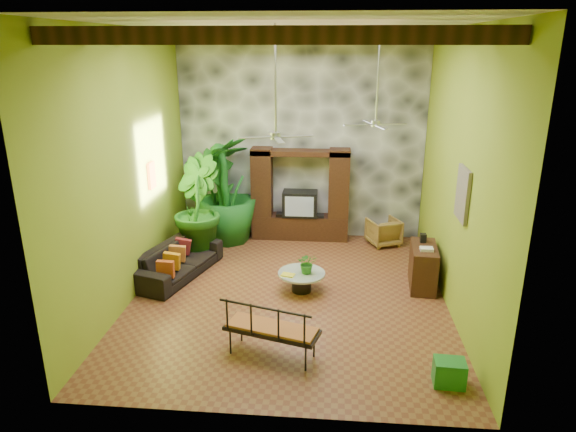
# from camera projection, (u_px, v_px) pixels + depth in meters

# --- Properties ---
(ground) EXTENTS (7.00, 7.00, 0.00)m
(ground) POSITION_uv_depth(u_px,v_px,m) (289.00, 294.00, 10.11)
(ground) COLOR brown
(ground) RESTS_ON ground
(ceiling) EXTENTS (6.00, 7.00, 0.02)m
(ceiling) POSITION_uv_depth(u_px,v_px,m) (290.00, 24.00, 8.52)
(ceiling) COLOR silver
(ceiling) RESTS_ON back_wall
(back_wall) EXTENTS (6.00, 0.02, 5.00)m
(back_wall) POSITION_uv_depth(u_px,v_px,m) (301.00, 138.00, 12.62)
(back_wall) COLOR olive
(back_wall) RESTS_ON ground
(left_wall) EXTENTS (0.02, 7.00, 5.00)m
(left_wall) POSITION_uv_depth(u_px,v_px,m) (129.00, 167.00, 9.56)
(left_wall) COLOR olive
(left_wall) RESTS_ON ground
(right_wall) EXTENTS (0.02, 7.00, 5.00)m
(right_wall) POSITION_uv_depth(u_px,v_px,m) (458.00, 174.00, 9.07)
(right_wall) COLOR olive
(right_wall) RESTS_ON ground
(stone_accent_wall) EXTENTS (5.98, 0.10, 4.98)m
(stone_accent_wall) POSITION_uv_depth(u_px,v_px,m) (301.00, 138.00, 12.56)
(stone_accent_wall) COLOR #36373D
(stone_accent_wall) RESTS_ON ground
(ceiling_beams) EXTENTS (5.95, 5.36, 0.22)m
(ceiling_beams) POSITION_uv_depth(u_px,v_px,m) (290.00, 38.00, 8.59)
(ceiling_beams) COLOR #371B11
(ceiling_beams) RESTS_ON ceiling
(entertainment_center) EXTENTS (2.40, 0.55, 2.30)m
(entertainment_center) POSITION_uv_depth(u_px,v_px,m) (300.00, 201.00, 12.76)
(entertainment_center) COLOR black
(entertainment_center) RESTS_ON ground
(ceiling_fan_front) EXTENTS (1.28, 1.28, 1.86)m
(ceiling_fan_front) POSITION_uv_depth(u_px,v_px,m) (276.00, 124.00, 8.67)
(ceiling_fan_front) COLOR #A7A7AC
(ceiling_fan_front) RESTS_ON ceiling
(ceiling_fan_back) EXTENTS (1.28, 1.28, 1.86)m
(ceiling_fan_back) POSITION_uv_depth(u_px,v_px,m) (376.00, 113.00, 10.03)
(ceiling_fan_back) COLOR #A7A7AC
(ceiling_fan_back) RESTS_ON ceiling
(wall_art_mask) EXTENTS (0.06, 0.32, 0.55)m
(wall_art_mask) POSITION_uv_depth(u_px,v_px,m) (151.00, 175.00, 10.63)
(wall_art_mask) COLOR orange
(wall_art_mask) RESTS_ON left_wall
(wall_art_painting) EXTENTS (0.06, 0.70, 0.90)m
(wall_art_painting) POSITION_uv_depth(u_px,v_px,m) (463.00, 194.00, 8.57)
(wall_art_painting) COLOR #276690
(wall_art_painting) RESTS_ON right_wall
(sofa) EXTENTS (1.53, 2.46, 0.67)m
(sofa) POSITION_uv_depth(u_px,v_px,m) (178.00, 261.00, 10.85)
(sofa) COLOR black
(sofa) RESTS_ON ground
(wicker_armchair) EXTENTS (0.92, 0.93, 0.65)m
(wicker_armchair) POSITION_uv_depth(u_px,v_px,m) (384.00, 232.00, 12.55)
(wicker_armchair) COLOR olive
(wicker_armchair) RESTS_ON ground
(tall_plant_a) EXTENTS (1.42, 1.22, 2.26)m
(tall_plant_a) POSITION_uv_depth(u_px,v_px,m) (212.00, 194.00, 12.83)
(tall_plant_a) COLOR #1D661B
(tall_plant_a) RESTS_ON ground
(tall_plant_b) EXTENTS (1.53, 1.63, 2.35)m
(tall_plant_b) POSITION_uv_depth(u_px,v_px,m) (196.00, 207.00, 11.63)
(tall_plant_b) COLOR #1F5D18
(tall_plant_b) RESTS_ON ground
(tall_plant_c) EXTENTS (1.99, 1.99, 2.64)m
(tall_plant_c) POSITION_uv_depth(u_px,v_px,m) (226.00, 189.00, 12.50)
(tall_plant_c) COLOR #1A631D
(tall_plant_c) RESTS_ON ground
(coffee_table) EXTENTS (0.94, 0.94, 0.40)m
(coffee_table) POSITION_uv_depth(u_px,v_px,m) (302.00, 279.00, 10.18)
(coffee_table) COLOR black
(coffee_table) RESTS_ON ground
(centerpiece_plant) EXTENTS (0.42, 0.38, 0.43)m
(centerpiece_plant) POSITION_uv_depth(u_px,v_px,m) (307.00, 263.00, 10.04)
(centerpiece_plant) COLOR #266B1C
(centerpiece_plant) RESTS_ON coffee_table
(yellow_tray) EXTENTS (0.29, 0.24, 0.03)m
(yellow_tray) POSITION_uv_depth(u_px,v_px,m) (288.00, 275.00, 9.99)
(yellow_tray) COLOR gold
(yellow_tray) RESTS_ON coffee_table
(iron_bench) EXTENTS (1.57, 0.94, 0.57)m
(iron_bench) POSITION_uv_depth(u_px,v_px,m) (271.00, 328.00, 7.89)
(iron_bench) COLOR black
(iron_bench) RESTS_ON ground
(side_console) EXTENTS (0.58, 1.12, 0.87)m
(side_console) POSITION_uv_depth(u_px,v_px,m) (423.00, 267.00, 10.31)
(side_console) COLOR #391912
(side_console) RESTS_ON ground
(green_bin) EXTENTS (0.46, 0.35, 0.39)m
(green_bin) POSITION_uv_depth(u_px,v_px,m) (449.00, 373.00, 7.38)
(green_bin) COLOR #1D6F30
(green_bin) RESTS_ON ground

